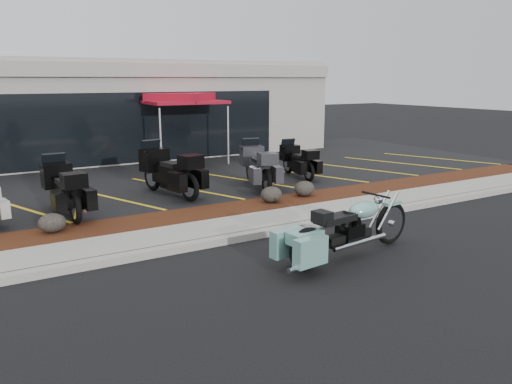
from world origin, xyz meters
TOP-DOWN VIEW (x-y plane):
  - ground at (0.00, 0.00)m, footprint 90.00×90.00m
  - curb at (0.00, 0.90)m, footprint 24.00×0.25m
  - sidewalk at (0.00, 1.60)m, footprint 24.00×1.20m
  - mulch_bed at (0.00, 2.80)m, footprint 24.00×1.20m
  - upper_lot at (0.00, 8.20)m, footprint 26.00×9.60m
  - dealership_building at (0.00, 14.47)m, footprint 18.00×8.16m
  - boulder_left at (-4.01, 2.94)m, footprint 0.56×0.47m
  - boulder_mid at (1.29, 2.82)m, footprint 0.58×0.48m
  - boulder_right at (2.45, 2.97)m, footprint 0.58×0.49m
  - hero_cruiser at (1.82, -0.85)m, footprint 3.34×1.23m
  - touring_black_front at (-3.56, 5.04)m, footprint 1.04×2.41m
  - touring_black_mid at (-0.86, 5.78)m, footprint 1.47×2.67m
  - touring_grey at (2.17, 5.43)m, footprint 1.46×2.50m
  - touring_black_rear at (3.94, 5.97)m, footprint 1.05×2.13m
  - traffic_cone at (0.10, 7.10)m, footprint 0.41×0.41m
  - popup_canopy at (1.79, 10.02)m, footprint 3.06×3.06m

SIDE VIEW (x-z plane):
  - ground at x=0.00m, z-range 0.00..0.00m
  - curb at x=0.00m, z-range 0.00..0.15m
  - sidewalk at x=0.00m, z-range 0.00..0.15m
  - upper_lot at x=0.00m, z-range 0.00..0.15m
  - mulch_bed at x=0.00m, z-range 0.00..0.16m
  - traffic_cone at x=0.10m, z-range 0.15..0.56m
  - boulder_left at x=-4.01m, z-range 0.16..0.56m
  - boulder_mid at x=1.29m, z-range 0.16..0.57m
  - boulder_right at x=2.45m, z-range 0.16..0.57m
  - hero_cruiser at x=1.82m, z-range 0.00..1.15m
  - touring_black_rear at x=3.94m, z-range 0.15..1.34m
  - touring_grey at x=2.17m, z-range 0.15..1.52m
  - touring_black_front at x=-3.56m, z-range 0.15..1.52m
  - touring_black_mid at x=-0.86m, z-range 0.15..1.62m
  - dealership_building at x=0.00m, z-range 0.01..4.01m
  - popup_canopy at x=1.79m, z-range 1.22..3.83m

